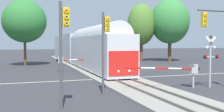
# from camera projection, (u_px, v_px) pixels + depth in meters

# --- Properties ---
(ground_plane) EXTENTS (220.00, 220.00, 0.00)m
(ground_plane) POSITION_uv_depth(u_px,v_px,m) (114.00, 79.00, 24.75)
(ground_plane) COLOR #333338
(road_centre_stripe) EXTENTS (44.00, 0.20, 0.01)m
(road_centre_stripe) POSITION_uv_depth(u_px,v_px,m) (114.00, 78.00, 24.75)
(road_centre_stripe) COLOR beige
(road_centre_stripe) RESTS_ON ground
(railway_track) EXTENTS (4.40, 80.00, 0.32)m
(railway_track) POSITION_uv_depth(u_px,v_px,m) (114.00, 78.00, 24.75)
(railway_track) COLOR gray
(railway_track) RESTS_ON ground
(commuter_train) EXTENTS (3.04, 40.01, 5.16)m
(commuter_train) POSITION_uv_depth(u_px,v_px,m) (80.00, 47.00, 39.53)
(commuter_train) COLOR silver
(commuter_train) RESTS_ON railway_track
(crossing_gate_near) EXTENTS (6.18, 0.40, 1.80)m
(crossing_gate_near) POSITION_uv_depth(u_px,v_px,m) (185.00, 70.00, 19.46)
(crossing_gate_near) COLOR #B7B7BC
(crossing_gate_near) RESTS_ON ground
(crossing_signal_mast) EXTENTS (1.36, 0.44, 4.07)m
(crossing_signal_mast) POSITION_uv_depth(u_px,v_px,m) (211.00, 56.00, 19.68)
(crossing_signal_mast) COLOR #B2B2B7
(crossing_signal_mast) RESTS_ON ground
(crossing_gate_far) EXTENTS (5.58, 0.40, 1.80)m
(crossing_gate_far) POSITION_uv_depth(u_px,v_px,m) (66.00, 60.00, 29.85)
(crossing_gate_far) COLOR #B7B7BC
(crossing_gate_far) RESTS_ON ground
(traffic_signal_median) EXTENTS (0.53, 0.38, 5.49)m
(traffic_signal_median) POSITION_uv_depth(u_px,v_px,m) (105.00, 40.00, 16.97)
(traffic_signal_median) COLOR #4C4C51
(traffic_signal_median) RESTS_ON ground
(traffic_signal_near_left) EXTENTS (0.53, 0.38, 5.60)m
(traffic_signal_near_left) POSITION_uv_depth(u_px,v_px,m) (63.00, 37.00, 13.22)
(traffic_signal_near_left) COLOR #4C4C51
(traffic_signal_near_left) RESTS_ON ground
(oak_behind_train) EXTENTS (6.42, 6.42, 9.80)m
(oak_behind_train) POSITION_uv_depth(u_px,v_px,m) (25.00, 21.00, 38.00)
(oak_behind_train) COLOR brown
(oak_behind_train) RESTS_ON ground
(maple_right_background) EXTENTS (7.14, 7.14, 11.49)m
(maple_right_background) POSITION_uv_depth(u_px,v_px,m) (170.00, 21.00, 47.29)
(maple_right_background) COLOR brown
(maple_right_background) RESTS_ON ground
(oak_far_right) EXTENTS (5.16, 5.16, 10.60)m
(oak_far_right) POSITION_uv_depth(u_px,v_px,m) (141.00, 25.00, 47.22)
(oak_far_right) COLOR brown
(oak_far_right) RESTS_ON ground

